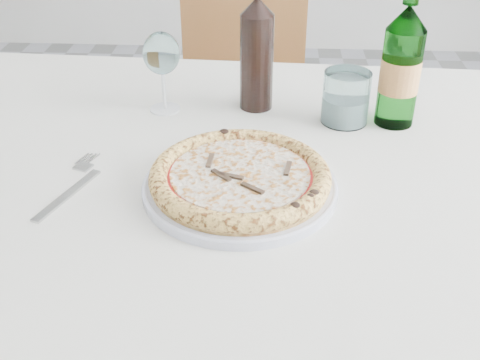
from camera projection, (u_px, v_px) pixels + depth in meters
The scene contains 9 objects.
dining_table at pixel (243, 198), 1.06m from camera, with size 1.61×0.99×0.76m.
chair_far at pixel (240, 90), 1.83m from camera, with size 0.41×0.41×0.93m.
plate at pixel (240, 186), 0.93m from camera, with size 0.30×0.30×0.02m.
pizza at pixel (240, 177), 0.92m from camera, with size 0.28×0.28×0.03m.
fork at pixel (73, 186), 0.95m from camera, with size 0.07×0.22×0.00m.
wine_glass at pixel (161, 56), 1.13m from camera, with size 0.07×0.07×0.16m.
tumbler at pixel (346, 101), 1.12m from camera, with size 0.09×0.09×0.10m.
beer_bottle at pixel (401, 66), 1.08m from camera, with size 0.07×0.07×0.28m.
wine_bottle at pixel (257, 52), 1.14m from camera, with size 0.06×0.06×0.26m.
Camera 1 is at (0.14, -0.60, 1.26)m, focal length 45.00 mm.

